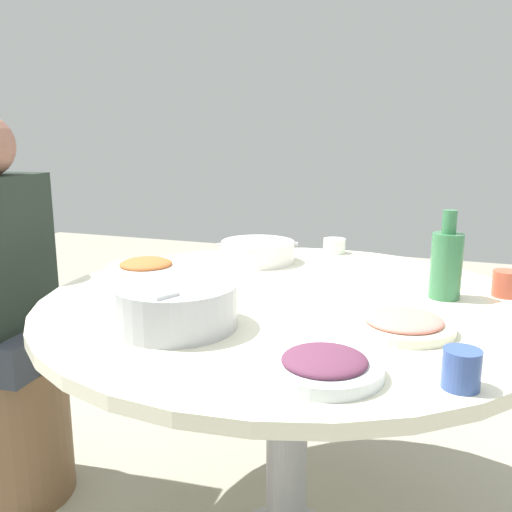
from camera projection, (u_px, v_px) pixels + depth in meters
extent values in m
cylinder|color=#99999E|center=(287.00, 427.00, 1.52)|extent=(0.11, 0.11, 0.68)
cylinder|color=silver|center=(289.00, 303.00, 1.44)|extent=(1.28, 1.28, 0.03)
cylinder|color=#B2B5BA|center=(176.00, 306.00, 1.21)|extent=(0.27, 0.27, 0.10)
ellipsoid|color=white|center=(176.00, 303.00, 1.21)|extent=(0.22, 0.22, 0.11)
cube|color=white|center=(146.00, 289.00, 1.14)|extent=(0.16, 0.11, 0.01)
cylinder|color=white|center=(258.00, 252.00, 1.82)|extent=(0.24, 0.24, 0.07)
cylinder|color=black|center=(258.00, 253.00, 1.82)|extent=(0.21, 0.21, 0.05)
cylinder|color=silver|center=(258.00, 244.00, 1.82)|extent=(0.25, 0.12, 0.01)
cylinder|color=silver|center=(146.00, 269.00, 1.68)|extent=(0.24, 0.24, 0.02)
ellipsoid|color=#B36430|center=(146.00, 264.00, 1.68)|extent=(0.16, 0.16, 0.03)
cylinder|color=#EAEACC|center=(403.00, 327.00, 1.19)|extent=(0.22, 0.22, 0.02)
ellipsoid|color=#E88173|center=(404.00, 320.00, 1.19)|extent=(0.17, 0.17, 0.03)
cylinder|color=silver|center=(324.00, 369.00, 0.97)|extent=(0.21, 0.21, 0.02)
ellipsoid|color=#602E47|center=(325.00, 360.00, 0.97)|extent=(0.15, 0.15, 0.03)
cylinder|color=#387A4B|center=(446.00, 266.00, 1.41)|extent=(0.08, 0.08, 0.17)
cylinder|color=#387A4B|center=(450.00, 222.00, 1.39)|extent=(0.04, 0.04, 0.06)
cylinder|color=white|center=(334.00, 246.00, 1.96)|extent=(0.08, 0.08, 0.05)
cylinder|color=#C7533A|center=(506.00, 284.00, 1.44)|extent=(0.07, 0.07, 0.07)
cylinder|color=#38539C|center=(461.00, 369.00, 0.92)|extent=(0.06, 0.06, 0.07)
cylinder|color=brown|center=(11.00, 429.00, 1.78)|extent=(0.37, 0.37, 0.46)
cube|color=#2D333D|center=(2.00, 345.00, 1.71)|extent=(0.37, 0.35, 0.12)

